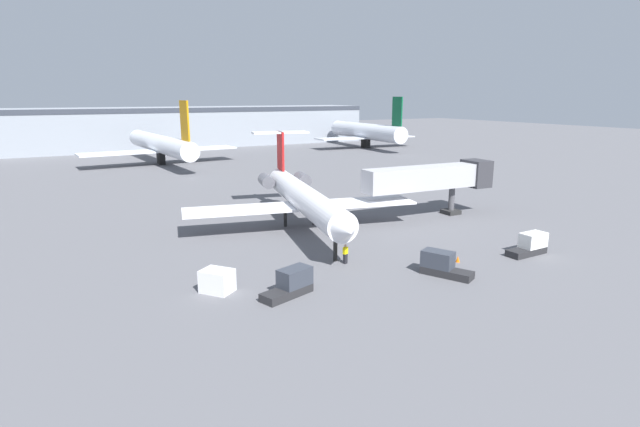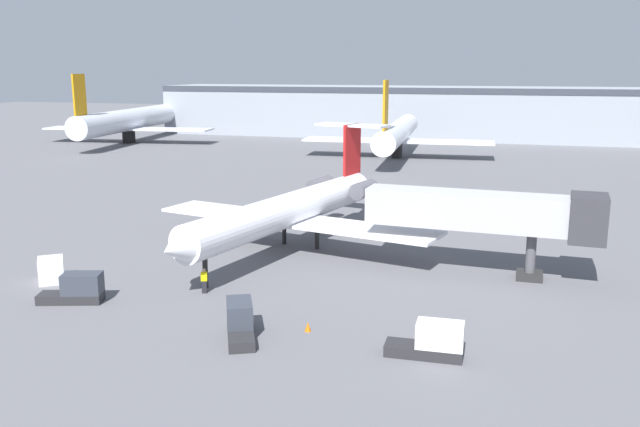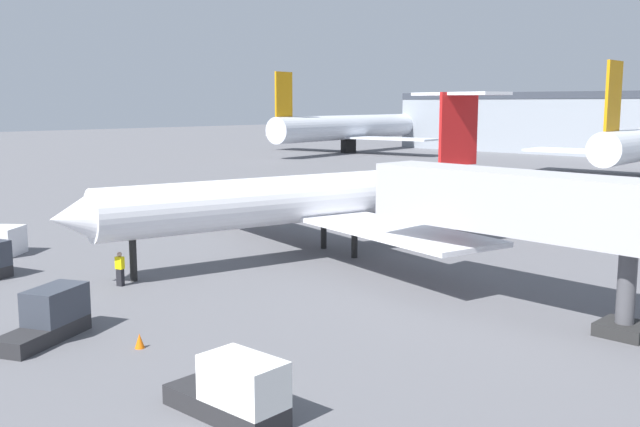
{
  "view_description": "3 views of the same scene",
  "coord_description": "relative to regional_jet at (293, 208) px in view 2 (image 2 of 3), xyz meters",
  "views": [
    {
      "loc": [
        -25.35,
        -46.81,
        13.78
      ],
      "look_at": [
        -1.27,
        -3.54,
        2.12
      ],
      "focal_mm": 28.09,
      "sensor_mm": 36.0,
      "label": 1
    },
    {
      "loc": [
        15.42,
        -51.07,
        14.6
      ],
      "look_at": [
        0.43,
        -0.76,
        3.17
      ],
      "focal_mm": 37.51,
      "sensor_mm": 36.0,
      "label": 2
    },
    {
      "loc": [
        26.84,
        -30.79,
        8.82
      ],
      "look_at": [
        -0.98,
        -1.89,
        2.69
      ],
      "focal_mm": 40.61,
      "sensor_mm": 36.0,
      "label": 3
    }
  ],
  "objects": [
    {
      "name": "ground_plane",
      "position": [
        1.86,
        0.71,
        -3.55
      ],
      "size": [
        400.0,
        400.0,
        0.1
      ],
      "primitive_type": "cube",
      "color": "#5B5B60"
    },
    {
      "name": "regional_jet",
      "position": [
        0.0,
        0.0,
        0.0
      ],
      "size": [
        25.02,
        28.9,
        9.52
      ],
      "color": "white",
      "rests_on": "ground_plane"
    },
    {
      "name": "jet_bridge",
      "position": [
        16.11,
        -2.61,
        1.09
      ],
      "size": [
        16.68,
        3.86,
        6.27
      ],
      "color": "#ADADB2",
      "rests_on": "ground_plane"
    },
    {
      "name": "ground_crew_marshaller",
      "position": [
        -2.12,
        -12.1,
        -2.64
      ],
      "size": [
        0.46,
        0.37,
        1.69
      ],
      "color": "black",
      "rests_on": "ground_plane"
    },
    {
      "name": "baggage_tug_lead",
      "position": [
        13.67,
        -17.88,
        -2.66
      ],
      "size": [
        4.05,
        1.54,
        1.9
      ],
      "color": "#262628",
      "rests_on": "ground_plane"
    },
    {
      "name": "baggage_tug_trailing",
      "position": [
        -9.07,
        -16.02,
        -2.66
      ],
      "size": [
        4.24,
        2.56,
        1.9
      ],
      "color": "#262628",
      "rests_on": "ground_plane"
    },
    {
      "name": "baggage_tug_spare",
      "position": [
        3.04,
        -18.14,
        -2.66
      ],
      "size": [
        2.99,
        4.21,
        1.9
      ],
      "color": "#262628",
      "rests_on": "ground_plane"
    },
    {
      "name": "cargo_container_uld",
      "position": [
        -13.48,
        -12.91,
        -2.67
      ],
      "size": [
        2.65,
        2.75,
        1.65
      ],
      "color": "silver",
      "rests_on": "ground_plane"
    },
    {
      "name": "traffic_cone_near",
      "position": [
        6.45,
        -16.43,
        -3.22
      ],
      "size": [
        0.36,
        0.36,
        0.55
      ],
      "color": "orange",
      "rests_on": "ground_plane"
    },
    {
      "name": "terminal_building",
      "position": [
        1.86,
        95.41,
        1.9
      ],
      "size": [
        124.86,
        18.11,
        10.76
      ],
      "color": "#8C939E",
      "rests_on": "ground_plane"
    },
    {
      "name": "parked_airliner_west_end",
      "position": [
        -57.57,
        66.72,
        0.94
      ],
      "size": [
        34.29,
        40.46,
        13.68
      ],
      "color": "silver",
      "rests_on": "ground_plane"
    },
    {
      "name": "parked_airliner_west_mid",
      "position": [
        -2.08,
        59.58,
        0.61
      ],
      "size": [
        31.75,
        37.56,
        13.02
      ],
      "color": "silver",
      "rests_on": "ground_plane"
    }
  ]
}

